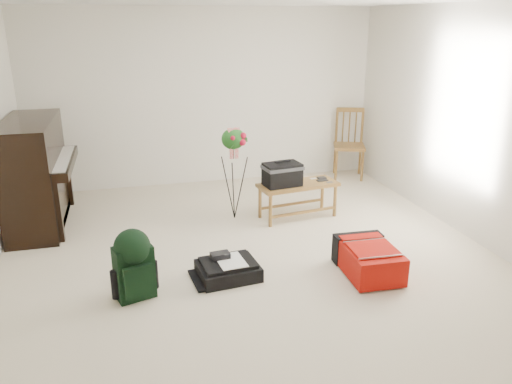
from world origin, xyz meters
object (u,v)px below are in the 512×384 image
object	(u,v)px
red_suitcase	(366,257)
black_duffel	(228,269)
bench	(287,177)
dining_chair	(348,144)
piano	(36,176)
flower_stand	(234,174)
green_backpack	(133,261)

from	to	relation	value
red_suitcase	black_duffel	size ratio (longest dim) A/B	1.20
bench	dining_chair	size ratio (longest dim) A/B	0.97
bench	dining_chair	world-z (taller)	dining_chair
piano	black_duffel	size ratio (longest dim) A/B	2.52
piano	dining_chair	size ratio (longest dim) A/B	1.43
dining_chair	black_duffel	world-z (taller)	dining_chair
piano	black_duffel	distance (m)	2.70
flower_stand	bench	bearing A→B (deg)	-25.92
piano	green_backpack	bearing A→B (deg)	-62.94
green_backpack	piano	bearing A→B (deg)	100.64
dining_chair	green_backpack	bearing A→B (deg)	-118.59
bench	flower_stand	distance (m)	0.64
piano	flower_stand	distance (m)	2.30
dining_chair	black_duffel	size ratio (longest dim) A/B	1.76
black_duffel	flower_stand	world-z (taller)	flower_stand
black_duffel	piano	bearing A→B (deg)	129.43
piano	green_backpack	size ratio (longest dim) A/B	2.34
red_suitcase	green_backpack	distance (m)	2.17
flower_stand	green_backpack	bearing A→B (deg)	-139.37
dining_chair	green_backpack	size ratio (longest dim) A/B	1.64
dining_chair	flower_stand	distance (m)	2.41
piano	bench	world-z (taller)	piano
bench	piano	bearing A→B (deg)	160.75
red_suitcase	flower_stand	xyz separation A→B (m)	(-0.93, 1.68, 0.41)
red_suitcase	flower_stand	size ratio (longest dim) A/B	0.62
dining_chair	red_suitcase	size ratio (longest dim) A/B	1.47
black_duffel	red_suitcase	bearing A→B (deg)	-15.89
red_suitcase	black_duffel	xyz separation A→B (m)	(-1.31, 0.23, -0.07)
piano	red_suitcase	xyz separation A→B (m)	(3.19, -2.09, -0.44)
piano	black_duffel	world-z (taller)	piano
green_backpack	flower_stand	xyz separation A→B (m)	(1.23, 1.60, 0.21)
piano	black_duffel	bearing A→B (deg)	-44.67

